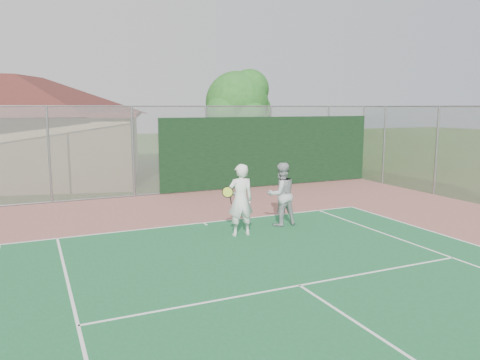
# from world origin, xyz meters

# --- Properties ---
(back_fence) EXTENTS (20.08, 0.11, 3.53)m
(back_fence) POSITION_xyz_m (2.11, 16.98, 1.67)
(back_fence) COLOR gray
(back_fence) RESTS_ON ground
(side_fence_right) EXTENTS (0.08, 9.00, 3.50)m
(side_fence_right) POSITION_xyz_m (10.00, 12.50, 1.75)
(side_fence_right) COLOR gray
(side_fence_right) RESTS_ON ground
(tree) EXTENTS (3.88, 3.68, 5.41)m
(tree) POSITION_xyz_m (5.46, 21.44, 3.56)
(tree) COLOR #322112
(tree) RESTS_ON ground
(player_white_front) EXTENTS (1.02, 0.67, 1.96)m
(player_white_front) POSITION_xyz_m (0.44, 10.16, 0.98)
(player_white_front) COLOR silver
(player_white_front) RESTS_ON ground
(player_grey_back) EXTENTS (0.91, 0.72, 1.85)m
(player_grey_back) POSITION_xyz_m (1.99, 10.69, 0.93)
(player_grey_back) COLOR #A8AAAD
(player_grey_back) RESTS_ON ground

